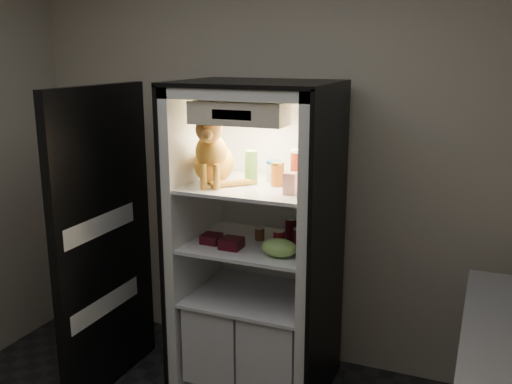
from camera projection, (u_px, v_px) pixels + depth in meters
room_shell at (110, 173)px, 2.01m from camera, size 3.60×3.60×3.60m
refrigerator at (258, 263)px, 3.45m from camera, size 0.90×0.72×1.88m
fridge_door at (104, 244)px, 3.41m from camera, size 0.06×0.87×1.85m
tabby_cat at (213, 156)px, 3.23m from camera, size 0.41×0.44×0.44m
parmesan_shaker at (251, 167)px, 3.26m from camera, size 0.08×0.08×0.20m
mayo_tub at (274, 171)px, 3.33m from camera, size 0.09×0.09×0.13m
salsa_jar at (277, 174)px, 3.23m from camera, size 0.08×0.08×0.13m
pepper_jar at (300, 167)px, 3.27m from camera, size 0.12×0.12×0.20m
cream_carton at (291, 183)px, 3.04m from camera, size 0.07×0.07×0.12m
soda_can_a at (291, 229)px, 3.39m from camera, size 0.07×0.07×0.13m
soda_can_b at (299, 239)px, 3.23m from camera, size 0.07×0.07×0.12m
soda_can_c at (279, 241)px, 3.19m from camera, size 0.07×0.07×0.12m
condiment_jar at (260, 233)px, 3.39m from camera, size 0.06×0.06×0.08m
grape_bag at (279, 248)px, 3.12m from camera, size 0.20×0.15×0.10m
berry_box_left at (211, 239)px, 3.34m from camera, size 0.11×0.11×0.05m
berry_box_right at (231, 243)px, 3.25m from camera, size 0.12×0.12×0.06m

